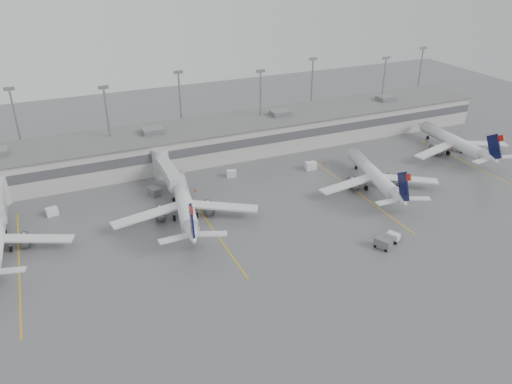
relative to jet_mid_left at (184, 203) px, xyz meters
name	(u,v)px	position (x,y,z in m)	size (l,w,h in m)	color
ground	(350,267)	(21.12, -28.25, -3.32)	(260.00, 260.00, 0.00)	#58575A
terminal	(229,137)	(21.11, 29.73, 0.85)	(152.00, 17.00, 9.45)	#A4A49F
light_masts	(221,102)	(21.12, 35.50, 8.70)	(142.40, 8.00, 20.60)	gray
jet_bridge_right	(165,168)	(0.62, 17.47, 0.55)	(4.00, 17.20, 7.00)	#ABAEB0
stand_markings	(287,207)	(21.12, -4.25, -3.32)	(105.25, 40.00, 0.01)	#E4A80D
jet_mid_left	(184,203)	(0.00, 0.00, 0.00)	(29.04, 32.83, 10.70)	silver
jet_mid_right	(375,176)	(43.33, -4.31, -0.15)	(27.53, 31.18, 10.21)	silver
jet_far_right	(455,142)	(75.22, 4.54, -0.10)	(28.51, 32.05, 10.37)	silver
baggage_tug	(393,238)	(33.14, -24.34, -2.66)	(2.59, 3.09, 1.71)	silver
baggage_cart	(383,243)	(29.94, -25.54, -2.31)	(2.83, 3.46, 1.94)	slate
gse_uld_a	(52,212)	(-24.75, 12.14, -2.50)	(2.32, 1.55, 1.64)	silver
gse_uld_b	(232,173)	(15.86, 14.72, -2.52)	(2.27, 1.51, 1.61)	silver
gse_uld_c	(311,166)	(35.32, 10.81, -2.40)	(2.61, 1.74, 1.85)	silver
gse_loader	(154,191)	(-3.37, 12.57, -2.42)	(1.80, 2.88, 1.80)	slate
cone_a	(25,239)	(-30.18, 3.78, -2.92)	(0.50, 0.50, 0.80)	#DE4404
cone_b	(196,190)	(5.57, 10.58, -2.99)	(0.42, 0.42, 0.66)	#DE4404
cone_c	(324,162)	(40.05, 12.36, -2.94)	(0.48, 0.48, 0.76)	#DE4404
cone_d	(452,149)	(76.39, 6.35, -2.93)	(0.50, 0.50, 0.79)	#DE4404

